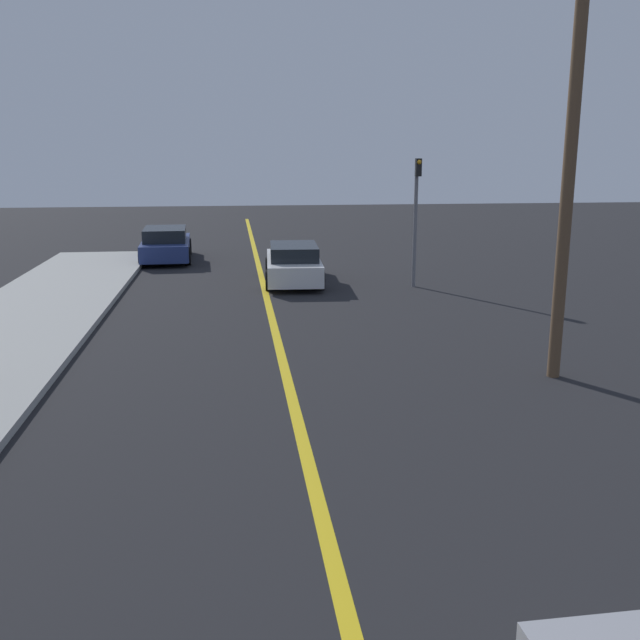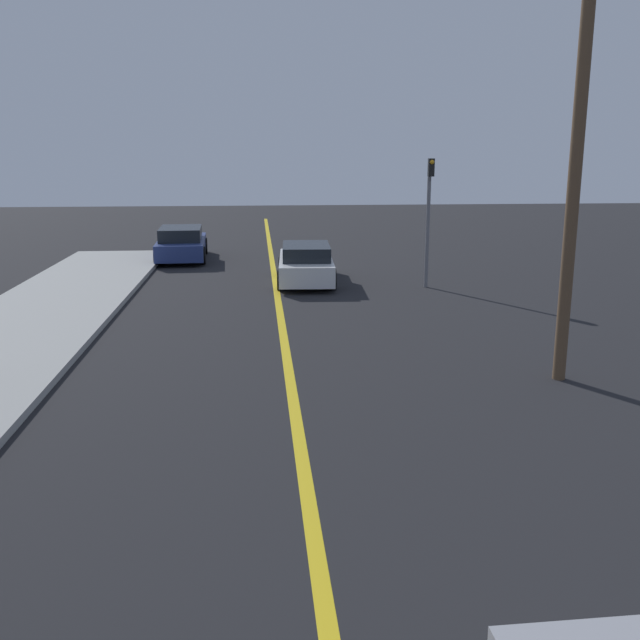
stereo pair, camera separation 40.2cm
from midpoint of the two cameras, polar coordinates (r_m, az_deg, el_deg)
road_center_line at (r=17.79m, az=-2.39°, el=-0.66°), size 0.20×60.00×0.01m
car_ahead_center at (r=23.98m, az=-0.66°, el=4.53°), size 2.04×4.61×1.30m
car_far_distant at (r=29.63m, az=-10.64°, el=6.02°), size 2.13×4.77×1.34m
traffic_light at (r=23.13m, az=9.19°, el=8.72°), size 0.18×0.40×4.09m
utility_pole at (r=14.08m, az=20.36°, el=9.00°), size 0.24×0.24×6.88m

